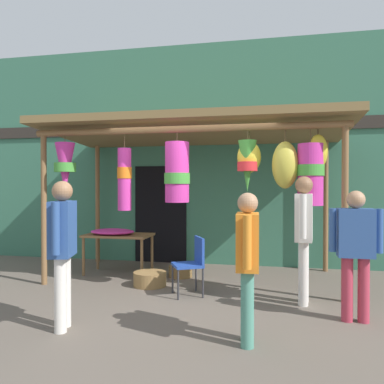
{
  "coord_description": "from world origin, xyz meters",
  "views": [
    {
      "loc": [
        1.2,
        -5.52,
        1.58
      ],
      "look_at": [
        -0.19,
        1.15,
        1.48
      ],
      "focal_mm": 36.24,
      "sensor_mm": 36.0,
      "label": 1
    }
  ],
  "objects_px": {
    "display_table": "(119,239)",
    "passerby_at_right": "(63,242)",
    "folding_chair": "(192,260)",
    "shopper_by_bananas": "(304,228)",
    "flower_heap_on_table": "(113,232)",
    "wicker_basket_spare": "(180,271)",
    "vendor_in_orange": "(356,245)",
    "customer_foreground": "(248,256)",
    "wicker_basket_by_table": "(150,279)"
  },
  "relations": [
    {
      "from": "wicker_basket_by_table",
      "to": "customer_foreground",
      "type": "bearing_deg",
      "value": -49.8
    },
    {
      "from": "folding_chair",
      "to": "vendor_in_orange",
      "type": "bearing_deg",
      "value": -18.59
    },
    {
      "from": "display_table",
      "to": "wicker_basket_by_table",
      "type": "distance_m",
      "value": 1.21
    },
    {
      "from": "wicker_basket_spare",
      "to": "customer_foreground",
      "type": "xyz_separation_m",
      "value": [
        1.33,
        -2.66,
        0.79
      ]
    },
    {
      "from": "display_table",
      "to": "wicker_basket_spare",
      "type": "height_order",
      "value": "display_table"
    },
    {
      "from": "wicker_basket_by_table",
      "to": "folding_chair",
      "type": "bearing_deg",
      "value": -25.61
    },
    {
      "from": "customer_foreground",
      "to": "passerby_at_right",
      "type": "relative_size",
      "value": 0.93
    },
    {
      "from": "flower_heap_on_table",
      "to": "customer_foreground",
      "type": "xyz_separation_m",
      "value": [
        2.56,
        -2.61,
        0.12
      ]
    },
    {
      "from": "customer_foreground",
      "to": "vendor_in_orange",
      "type": "bearing_deg",
      "value": 36.97
    },
    {
      "from": "flower_heap_on_table",
      "to": "wicker_basket_spare",
      "type": "relative_size",
      "value": 1.95
    },
    {
      "from": "folding_chair",
      "to": "wicker_basket_spare",
      "type": "height_order",
      "value": "folding_chair"
    },
    {
      "from": "vendor_in_orange",
      "to": "customer_foreground",
      "type": "bearing_deg",
      "value": -143.03
    },
    {
      "from": "wicker_basket_spare",
      "to": "passerby_at_right",
      "type": "xyz_separation_m",
      "value": [
        -0.69,
        -2.68,
        0.87
      ]
    },
    {
      "from": "wicker_basket_spare",
      "to": "shopper_by_bananas",
      "type": "xyz_separation_m",
      "value": [
        1.98,
        -1.17,
        0.92
      ]
    },
    {
      "from": "wicker_basket_by_table",
      "to": "customer_foreground",
      "type": "xyz_separation_m",
      "value": [
        1.66,
        -1.96,
        0.78
      ]
    },
    {
      "from": "passerby_at_right",
      "to": "folding_chair",
      "type": "bearing_deg",
      "value": 55.12
    },
    {
      "from": "customer_foreground",
      "to": "passerby_at_right",
      "type": "height_order",
      "value": "passerby_at_right"
    },
    {
      "from": "vendor_in_orange",
      "to": "customer_foreground",
      "type": "distance_m",
      "value": 1.49
    },
    {
      "from": "wicker_basket_by_table",
      "to": "passerby_at_right",
      "type": "height_order",
      "value": "passerby_at_right"
    },
    {
      "from": "shopper_by_bananas",
      "to": "passerby_at_right",
      "type": "xyz_separation_m",
      "value": [
        -2.67,
        -1.51,
        -0.05
      ]
    },
    {
      "from": "display_table",
      "to": "flower_heap_on_table",
      "type": "xyz_separation_m",
      "value": [
        -0.07,
        -0.08,
        0.13
      ]
    },
    {
      "from": "display_table",
      "to": "shopper_by_bananas",
      "type": "height_order",
      "value": "shopper_by_bananas"
    },
    {
      "from": "flower_heap_on_table",
      "to": "shopper_by_bananas",
      "type": "bearing_deg",
      "value": -19.15
    },
    {
      "from": "vendor_in_orange",
      "to": "display_table",
      "type": "bearing_deg",
      "value": 154.09
    },
    {
      "from": "vendor_in_orange",
      "to": "wicker_basket_spare",
      "type": "bearing_deg",
      "value": 144.99
    },
    {
      "from": "folding_chair",
      "to": "vendor_in_orange",
      "type": "relative_size",
      "value": 0.55
    },
    {
      "from": "flower_heap_on_table",
      "to": "passerby_at_right",
      "type": "distance_m",
      "value": 2.69
    },
    {
      "from": "wicker_basket_spare",
      "to": "shopper_by_bananas",
      "type": "relative_size",
      "value": 0.24
    },
    {
      "from": "display_table",
      "to": "passerby_at_right",
      "type": "distance_m",
      "value": 2.76
    },
    {
      "from": "folding_chair",
      "to": "passerby_at_right",
      "type": "height_order",
      "value": "passerby_at_right"
    },
    {
      "from": "wicker_basket_spare",
      "to": "passerby_at_right",
      "type": "distance_m",
      "value": 2.9
    },
    {
      "from": "shopper_by_bananas",
      "to": "passerby_at_right",
      "type": "relative_size",
      "value": 1.05
    },
    {
      "from": "passerby_at_right",
      "to": "display_table",
      "type": "bearing_deg",
      "value": 99.81
    },
    {
      "from": "display_table",
      "to": "flower_heap_on_table",
      "type": "distance_m",
      "value": 0.17
    },
    {
      "from": "flower_heap_on_table",
      "to": "shopper_by_bananas",
      "type": "xyz_separation_m",
      "value": [
        3.21,
        -1.12,
        0.25
      ]
    },
    {
      "from": "flower_heap_on_table",
      "to": "wicker_basket_spare",
      "type": "height_order",
      "value": "flower_heap_on_table"
    },
    {
      "from": "folding_chair",
      "to": "shopper_by_bananas",
      "type": "relative_size",
      "value": 0.49
    },
    {
      "from": "folding_chair",
      "to": "wicker_basket_by_table",
      "type": "bearing_deg",
      "value": 154.39
    },
    {
      "from": "vendor_in_orange",
      "to": "customer_foreground",
      "type": "height_order",
      "value": "vendor_in_orange"
    },
    {
      "from": "wicker_basket_by_table",
      "to": "passerby_at_right",
      "type": "bearing_deg",
      "value": -100.26
    },
    {
      "from": "wicker_basket_spare",
      "to": "folding_chair",
      "type": "bearing_deg",
      "value": -67.71
    },
    {
      "from": "display_table",
      "to": "shopper_by_bananas",
      "type": "relative_size",
      "value": 0.69
    },
    {
      "from": "folding_chair",
      "to": "shopper_by_bananas",
      "type": "xyz_separation_m",
      "value": [
        1.55,
        -0.11,
        0.51
      ]
    },
    {
      "from": "flower_heap_on_table",
      "to": "folding_chair",
      "type": "bearing_deg",
      "value": -31.25
    },
    {
      "from": "shopper_by_bananas",
      "to": "passerby_at_right",
      "type": "height_order",
      "value": "shopper_by_bananas"
    },
    {
      "from": "wicker_basket_by_table",
      "to": "shopper_by_bananas",
      "type": "xyz_separation_m",
      "value": [
        2.31,
        -0.47,
        0.91
      ]
    },
    {
      "from": "display_table",
      "to": "wicker_basket_by_table",
      "type": "xyz_separation_m",
      "value": [
        0.83,
        -0.72,
        -0.52
      ]
    },
    {
      "from": "passerby_at_right",
      "to": "wicker_basket_spare",
      "type": "bearing_deg",
      "value": 75.56
    },
    {
      "from": "folding_chair",
      "to": "vendor_in_orange",
      "type": "xyz_separation_m",
      "value": [
        2.08,
        -0.7,
        0.39
      ]
    },
    {
      "from": "customer_foreground",
      "to": "shopper_by_bananas",
      "type": "xyz_separation_m",
      "value": [
        0.65,
        1.49,
        0.13
      ]
    }
  ]
}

